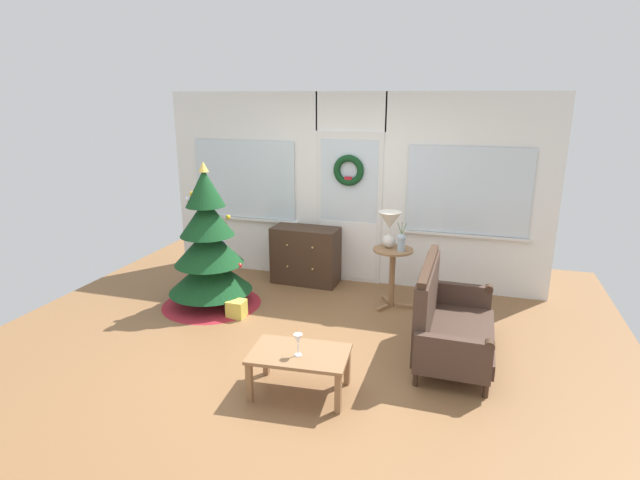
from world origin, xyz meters
The scene contains 11 objects.
ground_plane centered at (0.00, 0.00, 0.00)m, with size 6.76×6.76×0.00m, color brown.
back_wall_with_door centered at (0.00, 2.08, 1.28)m, with size 5.20×0.19×2.55m.
christmas_tree centered at (-1.41, 0.72, 0.65)m, with size 1.21×1.21×1.77m.
dresser_cabinet centered at (-0.54, 1.79, 0.39)m, with size 0.91×0.47×0.78m.
settee_sofa centered at (1.43, 0.27, 0.38)m, with size 0.73×1.43×0.96m.
side_table centered at (0.73, 1.32, 0.52)m, with size 0.50×0.48×0.74m.
table_lamp centered at (0.67, 1.36, 1.02)m, with size 0.28×0.28×0.44m.
flower_vase centered at (0.83, 1.26, 0.85)m, with size 0.11×0.10×0.35m.
coffee_table centered at (0.27, -0.78, 0.33)m, with size 0.88×0.58×0.38m.
wine_glass centered at (0.28, -0.83, 0.53)m, with size 0.08×0.08×0.20m.
gift_box centered at (-0.95, 0.47, 0.10)m, with size 0.20×0.18×0.20m, color #D8C64C.
Camera 1 is at (1.58, -4.42, 2.50)m, focal length 28.24 mm.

